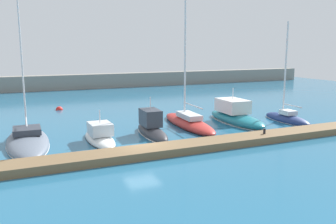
{
  "coord_description": "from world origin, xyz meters",
  "views": [
    {
      "loc": [
        -8.68,
        -24.31,
        7.56
      ],
      "look_at": [
        3.53,
        3.05,
        2.14
      ],
      "focal_mm": 38.07,
      "sensor_mm": 36.0,
      "label": 1
    }
  ],
  "objects": [
    {
      "name": "dock_pier",
      "position": [
        0.0,
        -1.48,
        0.29
      ],
      "size": [
        39.77,
        2.27,
        0.57
      ],
      "primitive_type": "cube",
      "color": "brown",
      "rests_on": "ground_plane"
    },
    {
      "name": "sailboat_slate_third",
      "position": [
        -7.7,
        5.41,
        0.27
      ],
      "size": [
        3.51,
        10.4,
        21.48
      ],
      "rotation": [
        0.0,
        0.0,
        1.54
      ],
      "color": "slate",
      "rests_on": "ground_plane"
    },
    {
      "name": "motorboat_charcoal_fifth",
      "position": [
        2.38,
        4.0,
        0.64
      ],
      "size": [
        2.03,
        6.67,
        3.61
      ],
      "rotation": [
        0.0,
        0.0,
        1.52
      ],
      "color": "#2D2D33",
      "rests_on": "ground_plane"
    },
    {
      "name": "ground_plane",
      "position": [
        0.0,
        0.0,
        0.0
      ],
      "size": [
        120.0,
        120.0,
        0.0
      ],
      "primitive_type": "plane",
      "color": "#236084"
    },
    {
      "name": "breakwater_seawall",
      "position": [
        0.0,
        42.8,
        1.34
      ],
      "size": [
        108.0,
        2.44,
        2.68
      ],
      "primitive_type": "cube",
      "color": "gray",
      "rests_on": "ground_plane"
    },
    {
      "name": "motorboat_white_fourth",
      "position": [
        -2.25,
        3.84,
        0.35
      ],
      "size": [
        2.05,
        6.42,
        3.0
      ],
      "rotation": [
        0.0,
        0.0,
        1.58
      ],
      "color": "white",
      "rests_on": "ground_plane"
    },
    {
      "name": "sailboat_red_sixth",
      "position": [
        7.06,
        6.05,
        0.51
      ],
      "size": [
        3.06,
        10.38,
        19.69
      ],
      "rotation": [
        0.0,
        0.0,
        1.52
      ],
      "color": "#B72D28",
      "rests_on": "ground_plane"
    },
    {
      "name": "mooring_buoy_red",
      "position": [
        -3.31,
        20.7,
        0.0
      ],
      "size": [
        0.86,
        0.86,
        0.86
      ],
      "primitive_type": "sphere",
      "color": "red",
      "rests_on": "ground_plane"
    },
    {
      "name": "sailboat_navy_eighth",
      "position": [
        17.46,
        3.82,
        0.32
      ],
      "size": [
        2.35,
        6.7,
        10.51
      ],
      "rotation": [
        0.0,
        0.0,
        1.52
      ],
      "color": "navy",
      "rests_on": "ground_plane"
    },
    {
      "name": "motorboat_teal_seventh",
      "position": [
        12.3,
        5.72,
        0.69
      ],
      "size": [
        3.17,
        9.08,
        3.71
      ],
      "rotation": [
        0.0,
        0.0,
        1.54
      ],
      "color": "#19707F",
      "rests_on": "ground_plane"
    },
    {
      "name": "dock_bollard",
      "position": [
        10.21,
        -1.48,
        0.79
      ],
      "size": [
        0.2,
        0.2,
        0.44
      ],
      "primitive_type": "cylinder",
      "color": "black",
      "rests_on": "dock_pier"
    }
  ]
}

